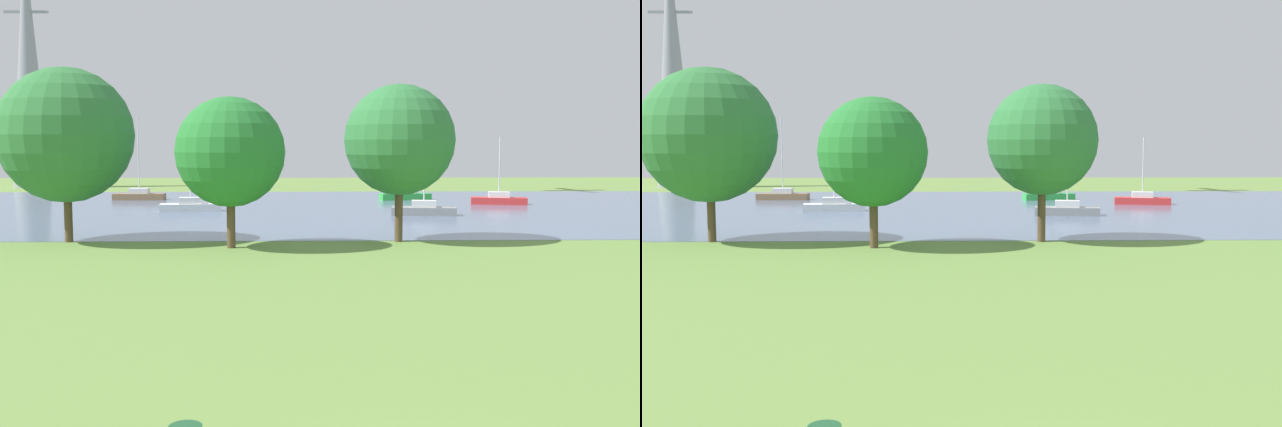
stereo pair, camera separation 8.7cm
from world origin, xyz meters
The scene contains 11 objects.
ground_plane centered at (0.00, 22.00, 0.00)m, with size 160.00×160.00×0.00m, color olive.
water_surface centered at (0.00, 50.00, 0.01)m, with size 140.00×40.00×0.02m, color slate.
sailboat_gray centered at (7.21, 44.00, 0.47)m, with size 4.97×2.20×7.66m.
sailboat_brown centered at (-17.31, 59.13, 0.47)m, with size 4.82×1.56×7.91m.
sailboat_red centered at (15.44, 53.34, 0.45)m, with size 5.01×2.47×5.89m.
sailboat_white centered at (-10.71, 47.53, 0.47)m, with size 4.94×2.04×7.44m.
sailboat_green centered at (7.92, 58.62, 0.47)m, with size 4.98×2.25×7.87m.
tree_west_near centered at (-14.76, 30.07, 5.83)m, with size 7.34×7.34×9.51m.
tree_west_far centered at (-5.64, 27.58, 4.95)m, with size 5.66×5.66×7.79m.
tree_east_near centered at (3.36, 29.72, 5.58)m, with size 6.05×6.05×8.61m.
electricity_pylon centered at (-34.55, 78.95, 14.93)m, with size 6.40×4.40×29.84m.
Camera 1 is at (-2.05, -9.68, 5.45)m, focal length 40.62 mm.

